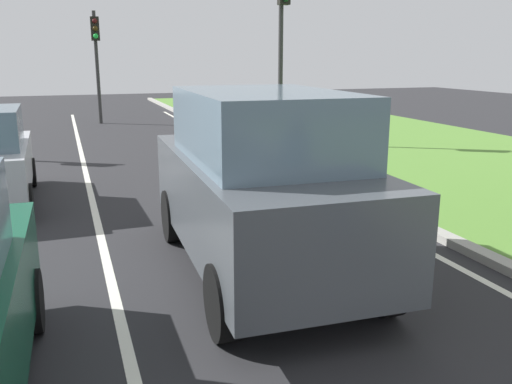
# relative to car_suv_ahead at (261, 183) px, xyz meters

# --- Properties ---
(ground_plane) EXTENTS (60.00, 60.00, 0.00)m
(ground_plane) POSITION_rel_car_suv_ahead_xyz_m (-1.13, 4.96, -1.17)
(ground_plane) COLOR #262628
(lane_line_center) EXTENTS (0.12, 32.00, 0.01)m
(lane_line_center) POSITION_rel_car_suv_ahead_xyz_m (-1.83, 4.96, -1.16)
(lane_line_center) COLOR silver
(lane_line_center) RESTS_ON ground
(lane_line_right_edge) EXTENTS (0.12, 32.00, 0.01)m
(lane_line_right_edge) POSITION_rel_car_suv_ahead_xyz_m (2.47, 4.96, -1.16)
(lane_line_right_edge) COLOR silver
(lane_line_right_edge) RESTS_ON ground
(grass_verge_right) EXTENTS (9.00, 48.00, 0.06)m
(grass_verge_right) POSITION_rel_car_suv_ahead_xyz_m (7.37, 4.96, -1.14)
(grass_verge_right) COLOR #548433
(grass_verge_right) RESTS_ON ground
(curb_right) EXTENTS (0.24, 48.00, 0.12)m
(curb_right) POSITION_rel_car_suv_ahead_xyz_m (2.97, 4.96, -1.11)
(curb_right) COLOR #9E9B93
(curb_right) RESTS_ON ground
(car_suv_ahead) EXTENTS (2.09, 4.56, 2.28)m
(car_suv_ahead) POSITION_rel_car_suv_ahead_xyz_m (0.00, 0.00, 0.00)
(car_suv_ahead) COLOR #474C51
(car_suv_ahead) RESTS_ON ground
(traffic_light_near_right) EXTENTS (0.32, 0.50, 5.19)m
(traffic_light_near_right) POSITION_rel_car_suv_ahead_xyz_m (3.98, 9.25, 2.36)
(traffic_light_near_right) COLOR #2D2D2D
(traffic_light_near_right) RESTS_ON ground
(traffic_light_far_median) EXTENTS (0.32, 0.50, 4.38)m
(traffic_light_far_median) POSITION_rel_car_suv_ahead_xyz_m (-0.80, 16.94, 1.81)
(traffic_light_far_median) COLOR #2D2D2D
(traffic_light_far_median) RESTS_ON ground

